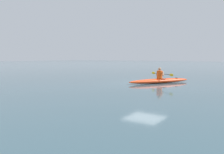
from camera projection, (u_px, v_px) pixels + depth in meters
ground_plane at (145, 83)px, 15.96m from camera, size 160.00×160.00×0.00m
kayak at (160, 81)px, 15.75m from camera, size 2.99×4.44×0.32m
kayaker at (160, 74)px, 15.71m from camera, size 2.09×1.28×0.76m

